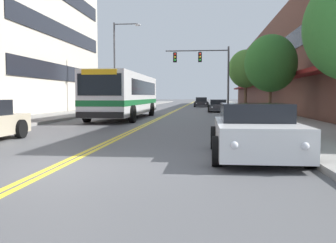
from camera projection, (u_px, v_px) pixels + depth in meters
ground_plane at (179, 109)px, 44.58m from camera, size 240.00×240.00×0.00m
sidewalk_left at (118, 108)px, 45.34m from camera, size 3.92×106.00×0.15m
sidewalk_right at (243, 108)px, 43.82m from camera, size 3.92×106.00×0.15m
centre_line at (179, 109)px, 44.58m from camera, size 0.34×106.00×0.01m
storefront_row_right at (298, 69)px, 42.88m from camera, size 9.10×68.00×9.11m
city_bus at (125, 94)px, 25.55m from camera, size 2.96×12.31×2.94m
car_red_parked_left_near at (136, 104)px, 40.83m from camera, size 2.04×4.14×1.30m
car_white_parked_right_foreground at (255, 132)px, 9.32m from camera, size 2.17×4.36×1.34m
car_dark_grey_parked_right_mid at (218, 106)px, 35.93m from camera, size 1.98×4.57×1.18m
car_charcoal_moving_lead at (201, 102)px, 52.36m from camera, size 2.02×4.83×1.33m
traffic_signal_mast at (206, 66)px, 34.78m from camera, size 5.93×0.38×6.08m
street_lamp_left_far at (118, 59)px, 34.52m from camera, size 2.58×0.28×8.25m
street_tree_right_mid at (271, 63)px, 23.10m from camera, size 3.21×3.21×5.15m
street_tree_right_far at (246, 69)px, 35.62m from camera, size 3.29×3.29×5.77m
fire_hydrant at (266, 116)px, 17.40m from camera, size 0.35×0.27×0.85m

